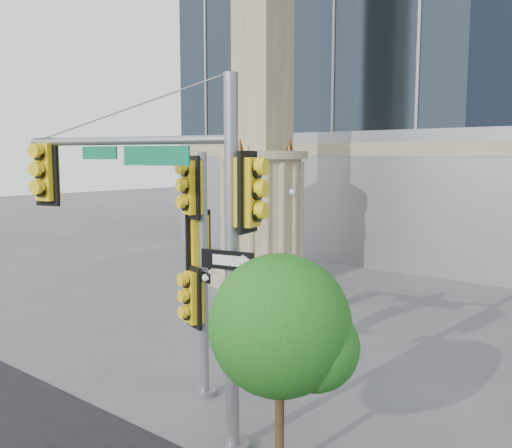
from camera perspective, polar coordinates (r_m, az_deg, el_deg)
The scene contains 5 objects.
ground at distance 12.52m, azimuth -4.31°, elevation -16.34°, with size 120.00×120.00×0.00m, color #545456.
monument at distance 22.24m, azimuth 0.67°, elevation 8.37°, with size 4.40×4.40×16.60m.
main_signal_pole at distance 9.76m, azimuth -8.23°, elevation 0.48°, with size 4.76×1.49×6.22m.
secondary_signal_pole at distance 11.51m, azimuth -5.90°, elevation -3.11°, with size 0.86×0.79×5.00m.
street_tree at distance 8.76m, azimuth 2.70°, elevation -10.70°, with size 2.23×2.17×3.47m.
Camera 1 is at (8.04, -8.23, 4.92)m, focal length 40.00 mm.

